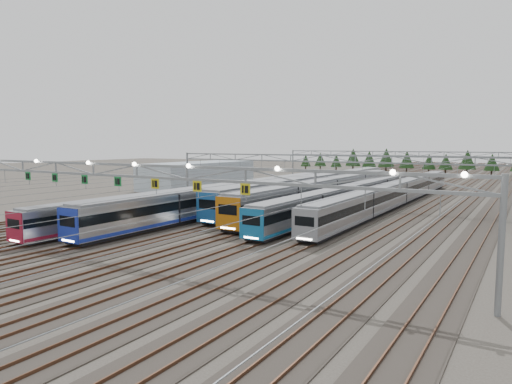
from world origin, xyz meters
The scene contains 13 objects.
ground centered at (0.00, 0.00, 0.00)m, with size 400.00×400.00×0.00m, color #47423A.
track_bed centered at (0.00, 100.00, 1.49)m, with size 54.00×260.00×5.42m.
train_a centered at (-11.25, 29.44, 1.93)m, with size 2.59×68.15×3.36m.
train_b centered at (-6.75, 25.25, 2.16)m, with size 2.92×54.98×3.81m.
train_c centered at (-2.25, 44.09, 2.32)m, with size 3.17×62.75×4.13m.
train_d centered at (2.25, 37.28, 2.32)m, with size 3.17×53.87×4.13m.
train_e centered at (6.75, 35.57, 2.01)m, with size 2.71×55.52×3.52m.
train_f centered at (11.25, 44.06, 2.02)m, with size 2.71×68.12×3.53m.
gantry_near centered at (-0.05, -0.12, 7.09)m, with size 56.36×0.61×8.08m.
gantry_mid centered at (0.00, 40.00, 6.39)m, with size 56.36×0.36×8.00m.
gantry_far centered at (0.00, 85.00, 6.39)m, with size 56.36×0.36×8.00m.
west_shed centered at (-34.83, 52.27, 2.79)m, with size 10.00×30.00×5.58m, color #AABFCB.
treeline centered at (-7.20, 127.68, 4.23)m, with size 81.20×5.60×7.02m.
Camera 1 is at (29.35, -28.14, 9.60)m, focal length 32.00 mm.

